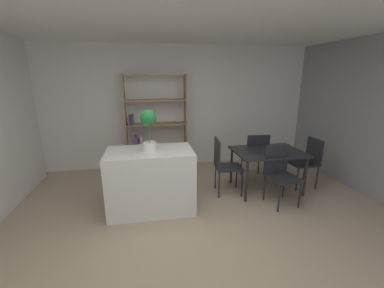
{
  "coord_description": "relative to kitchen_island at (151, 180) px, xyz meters",
  "views": [
    {
      "loc": [
        -0.43,
        -2.59,
        1.98
      ],
      "look_at": [
        0.2,
        0.79,
        1.03
      ],
      "focal_mm": 22.84,
      "sensor_mm": 36.0,
      "label": 1
    }
  ],
  "objects": [
    {
      "name": "ground_plane",
      "position": [
        0.42,
        -0.87,
        -0.47
      ],
      "size": [
        8.96,
        8.96,
        0.0
      ],
      "primitive_type": "plane",
      "color": "tan"
    },
    {
      "name": "ceiling_slab",
      "position": [
        0.42,
        -0.87,
        2.2
      ],
      "size": [
        6.52,
        5.69,
        0.06
      ],
      "color": "white",
      "rests_on": "ground_plane"
    },
    {
      "name": "back_partition",
      "position": [
        0.42,
        1.94,
        0.85
      ],
      "size": [
        6.52,
        0.06,
        2.64
      ],
      "primitive_type": "cube",
      "color": "silver",
      "rests_on": "ground_plane"
    },
    {
      "name": "kitchen_island",
      "position": [
        0.0,
        0.0,
        0.0
      ],
      "size": [
        1.26,
        0.73,
        0.94
      ],
      "primitive_type": "cube",
      "color": "silver",
      "rests_on": "ground_plane"
    },
    {
      "name": "potted_plant_on_island",
      "position": [
        0.0,
        0.0,
        0.84
      ],
      "size": [
        0.23,
        0.23,
        0.6
      ],
      "color": "white",
      "rests_on": "kitchen_island"
    },
    {
      "name": "open_bookshelf",
      "position": [
        0.12,
        1.64,
        0.52
      ],
      "size": [
        1.26,
        0.32,
        2.04
      ],
      "color": "#997551",
      "rests_on": "ground_plane"
    },
    {
      "name": "dining_table",
      "position": [
        2.03,
        0.3,
        0.19
      ],
      "size": [
        1.17,
        0.84,
        0.73
      ],
      "color": "#232328",
      "rests_on": "ground_plane"
    },
    {
      "name": "dining_chair_island_side",
      "position": [
        1.23,
        0.31,
        0.1
      ],
      "size": [
        0.49,
        0.45,
        0.98
      ],
      "rotation": [
        0.0,
        0.0,
        1.47
      ],
      "color": "#232328",
      "rests_on": "ground_plane"
    },
    {
      "name": "dining_chair_far",
      "position": [
        2.03,
        0.74,
        0.09
      ],
      "size": [
        0.46,
        0.45,
        0.93
      ],
      "rotation": [
        0.0,
        0.0,
        3.06
      ],
      "color": "#232328",
      "rests_on": "ground_plane"
    },
    {
      "name": "dining_chair_near",
      "position": [
        2.02,
        -0.15,
        0.08
      ],
      "size": [
        0.49,
        0.49,
        0.93
      ],
      "rotation": [
        0.0,
        0.0,
        0.13
      ],
      "color": "#232328",
      "rests_on": "ground_plane"
    },
    {
      "name": "dining_chair_window_side",
      "position": [
        2.84,
        0.3,
        0.07
      ],
      "size": [
        0.46,
        0.42,
        0.91
      ],
      "rotation": [
        0.0,
        0.0,
        -1.56
      ],
      "color": "#232328",
      "rests_on": "ground_plane"
    }
  ]
}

